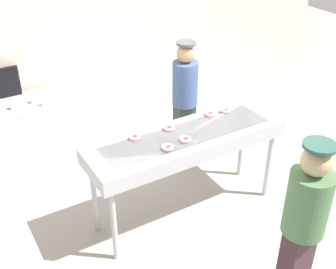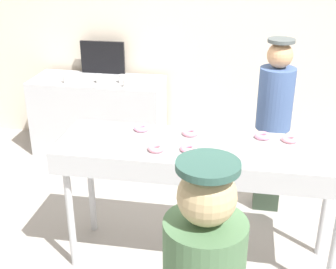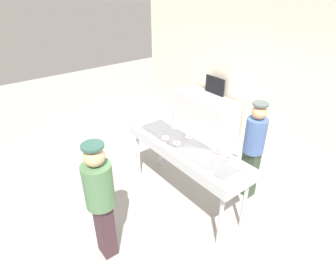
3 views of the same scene
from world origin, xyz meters
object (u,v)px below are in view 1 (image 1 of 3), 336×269
(strawberry_donut_5, at_px, (169,128))
(strawberry_donut_1, at_px, (134,137))
(paper_cup_3, at_px, (34,99))
(fryer_conveyor, at_px, (187,142))
(prep_counter, at_px, (13,138))
(strawberry_donut_3, at_px, (185,139))
(paper_cup_0, at_px, (44,102))
(paper_cup_1, at_px, (14,106))
(strawberry_donut_2, at_px, (210,114))
(strawberry_donut_0, at_px, (168,147))
(strawberry_donut_4, at_px, (225,110))
(customer_waiting, at_px, (304,218))
(worker_baker, at_px, (185,98))

(strawberry_donut_5, bearing_deg, strawberry_donut_1, 176.64)
(paper_cup_3, bearing_deg, fryer_conveyor, -58.32)
(fryer_conveyor, height_order, prep_counter, fryer_conveyor)
(strawberry_donut_3, bearing_deg, paper_cup_0, 117.83)
(paper_cup_0, distance_m, paper_cup_1, 0.36)
(strawberry_donut_2, bearing_deg, strawberry_donut_0, -154.86)
(prep_counter, bearing_deg, strawberry_donut_4, -38.91)
(strawberry_donut_5, relative_size, customer_waiting, 0.07)
(fryer_conveyor, height_order, strawberry_donut_1, strawberry_donut_1)
(strawberry_donut_4, xyz_separation_m, customer_waiting, (-0.47, -1.67, -0.09))
(strawberry_donut_4, distance_m, paper_cup_3, 2.34)
(strawberry_donut_3, distance_m, prep_counter, 2.44)
(strawberry_donut_2, xyz_separation_m, strawberry_donut_3, (-0.52, -0.32, 0.00))
(strawberry_donut_5, xyz_separation_m, worker_baker, (0.67, 0.72, -0.13))
(strawberry_donut_5, relative_size, paper_cup_1, 1.31)
(worker_baker, bearing_deg, strawberry_donut_3, 42.37)
(strawberry_donut_1, relative_size, prep_counter, 0.08)
(strawberry_donut_1, bearing_deg, strawberry_donut_5, -3.36)
(strawberry_donut_4, distance_m, paper_cup_0, 2.19)
(strawberry_donut_5, height_order, paper_cup_1, strawberry_donut_5)
(strawberry_donut_2, bearing_deg, strawberry_donut_3, -148.88)
(strawberry_donut_3, distance_m, paper_cup_3, 2.13)
(strawberry_donut_2, relative_size, paper_cup_3, 1.31)
(strawberry_donut_5, relative_size, paper_cup_0, 1.31)
(paper_cup_1, bearing_deg, fryer_conveyor, -52.04)
(strawberry_donut_5, bearing_deg, worker_baker, 47.30)
(strawberry_donut_0, relative_size, paper_cup_1, 1.31)
(fryer_conveyor, bearing_deg, paper_cup_1, 127.96)
(strawberry_donut_2, height_order, strawberry_donut_5, same)
(strawberry_donut_0, xyz_separation_m, strawberry_donut_4, (0.95, 0.33, 0.00))
(strawberry_donut_2, height_order, customer_waiting, customer_waiting)
(strawberry_donut_4, bearing_deg, paper_cup_0, 138.61)
(strawberry_donut_1, height_order, paper_cup_1, strawberry_donut_1)
(prep_counter, bearing_deg, strawberry_donut_3, -55.66)
(paper_cup_0, bearing_deg, strawberry_donut_5, -58.56)
(strawberry_donut_2, height_order, paper_cup_0, strawberry_donut_2)
(strawberry_donut_1, bearing_deg, customer_waiting, -68.47)
(customer_waiting, bearing_deg, strawberry_donut_2, 76.84)
(worker_baker, height_order, paper_cup_1, worker_baker)
(fryer_conveyor, distance_m, strawberry_donut_3, 0.18)
(strawberry_donut_2, bearing_deg, paper_cup_3, 134.38)
(strawberry_donut_1, xyz_separation_m, paper_cup_3, (-0.59, 1.57, -0.10))
(fryer_conveyor, xyz_separation_m, paper_cup_1, (-1.35, 1.73, 0.01))
(strawberry_donut_3, relative_size, worker_baker, 0.07)
(fryer_conveyor, xyz_separation_m, paper_cup_0, (-1.01, 1.63, 0.01))
(fryer_conveyor, height_order, paper_cup_0, fryer_conveyor)
(fryer_conveyor, xyz_separation_m, strawberry_donut_0, (-0.32, -0.14, 0.11))
(strawberry_donut_3, relative_size, paper_cup_1, 1.31)
(fryer_conveyor, height_order, strawberry_donut_0, strawberry_donut_0)
(strawberry_donut_3, bearing_deg, strawberry_donut_1, 143.94)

